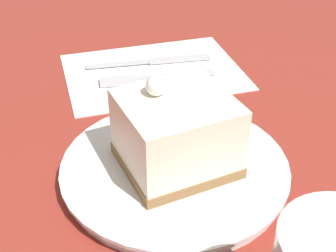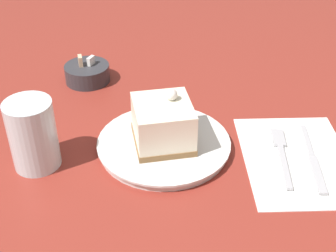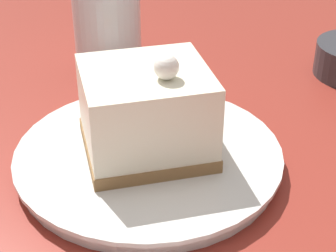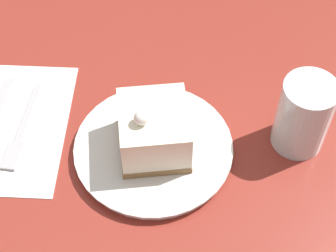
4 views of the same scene
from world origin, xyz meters
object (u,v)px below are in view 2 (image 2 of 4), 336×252
object	(u,v)px
cake_slice	(163,123)
fork	(281,152)
sugar_bowl	(87,73)
plate	(164,144)
knife	(314,163)
drinking_glass	(33,135)

from	to	relation	value
cake_slice	fork	world-z (taller)	cake_slice
fork	sugar_bowl	bearing A→B (deg)	148.61
cake_slice	plate	bearing A→B (deg)	26.79
cake_slice	knife	size ratio (longest dim) A/B	0.67
cake_slice	fork	bearing A→B (deg)	-14.96
plate	knife	bearing A→B (deg)	-8.47
knife	sugar_bowl	xyz separation A→B (m)	(-0.43, 0.27, 0.01)
sugar_bowl	knife	bearing A→B (deg)	-32.69
plate	cake_slice	size ratio (longest dim) A/B	1.88
fork	knife	bearing A→B (deg)	-28.78
fork	knife	world-z (taller)	same
fork	sugar_bowl	world-z (taller)	sugar_bowl
fork	knife	size ratio (longest dim) A/B	0.87
plate	drinking_glass	distance (m)	0.22
sugar_bowl	drinking_glass	xyz separation A→B (m)	(-0.03, -0.28, 0.04)
knife	drinking_glass	size ratio (longest dim) A/B	1.55
plate	fork	distance (m)	0.20
fork	sugar_bowl	distance (m)	0.45
plate	knife	size ratio (longest dim) A/B	1.25
knife	plate	bearing A→B (deg)	173.13
sugar_bowl	cake_slice	bearing A→B (deg)	-53.75
plate	fork	xyz separation A→B (m)	(0.20, -0.01, -0.00)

